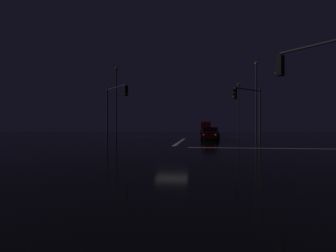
{
  "coord_description": "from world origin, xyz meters",
  "views": [
    {
      "loc": [
        2.35,
        -20.22,
        1.63
      ],
      "look_at": [
        -1.86,
        11.83,
        1.73
      ],
      "focal_mm": 27.38,
      "sensor_mm": 36.0,
      "label": 1
    }
  ],
  "objects": [
    {
      "name": "ground",
      "position": [
        0.0,
        0.0,
        -0.05
      ],
      "size": [
        120.0,
        120.0,
        0.1
      ],
      "primitive_type": "cube",
      "color": "black"
    },
    {
      "name": "stop_line_north",
      "position": [
        0.0,
        8.23,
        0.0
      ],
      "size": [
        0.35,
        14.1,
        0.01
      ],
      "color": "white",
      "rests_on": "ground"
    },
    {
      "name": "centre_line_ns",
      "position": [
        0.0,
        19.83,
        0.0
      ],
      "size": [
        22.0,
        0.15,
        0.01
      ],
      "color": "yellow",
      "rests_on": "ground"
    },
    {
      "name": "crosswalk_bar_east",
      "position": [
        8.33,
        0.0,
        0.0
      ],
      "size": [
        14.1,
        0.4,
        0.01
      ],
      "color": "white",
      "rests_on": "ground"
    },
    {
      "name": "sedan_red",
      "position": [
        3.27,
        11.04,
        0.8
      ],
      "size": [
        2.02,
        4.33,
        1.57
      ],
      "color": "maroon",
      "rests_on": "ground"
    },
    {
      "name": "sedan_green",
      "position": [
        3.82,
        17.37,
        0.8
      ],
      "size": [
        2.02,
        4.33,
        1.57
      ],
      "color": "#14512D",
      "rests_on": "ground"
    },
    {
      "name": "sedan_black",
      "position": [
        3.6,
        22.71,
        0.8
      ],
      "size": [
        2.02,
        4.33,
        1.57
      ],
      "color": "black",
      "rests_on": "ground"
    },
    {
      "name": "sedan_blue",
      "position": [
        3.62,
        29.42,
        0.8
      ],
      "size": [
        2.02,
        4.33,
        1.57
      ],
      "color": "navy",
      "rests_on": "ground"
    },
    {
      "name": "sedan_orange",
      "position": [
        3.28,
        35.18,
        0.8
      ],
      "size": [
        2.02,
        4.33,
        1.57
      ],
      "color": "#C66014",
      "rests_on": "ground"
    },
    {
      "name": "sedan_white",
      "position": [
        3.73,
        41.26,
        0.8
      ],
      "size": [
        2.02,
        4.33,
        1.57
      ],
      "color": "silver",
      "rests_on": "ground"
    },
    {
      "name": "box_truck",
      "position": [
        3.43,
        49.15,
        1.71
      ],
      "size": [
        2.68,
        8.28,
        3.08
      ],
      "color": "red",
      "rests_on": "ground"
    },
    {
      "name": "traffic_signal_nw",
      "position": [
        -7.25,
        7.25,
        4.36
      ],
      "size": [
        3.54,
        3.54,
        6.28
      ],
      "color": "#4C4C51",
      "rests_on": "ground"
    },
    {
      "name": "traffic_signal_ne",
      "position": [
        7.28,
        7.28,
        4.03
      ],
      "size": [
        3.36,
        3.36,
        5.8
      ],
      "color": "#4C4C51",
      "rests_on": "ground"
    },
    {
      "name": "traffic_signal_se",
      "position": [
        7.62,
        -7.62,
        3.91
      ],
      "size": [
        2.57,
        2.57,
        5.72
      ],
      "color": "#4C4C51",
      "rests_on": "ground"
    },
    {
      "name": "streetlamp_left_near",
      "position": [
        -9.33,
        13.83,
        5.65
      ],
      "size": [
        0.44,
        0.44,
        9.89
      ],
      "color": "#424247",
      "rests_on": "ground"
    },
    {
      "name": "streetlamp_right_near",
      "position": [
        9.33,
        13.83,
        5.71
      ],
      "size": [
        0.44,
        0.44,
        10.01
      ],
      "color": "#424247",
      "rests_on": "ground"
    },
    {
      "name": "streetlamp_right_far",
      "position": [
        9.33,
        29.83,
        5.69
      ],
      "size": [
        0.44,
        0.44,
        9.97
      ],
      "color": "#424247",
      "rests_on": "ground"
    }
  ]
}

